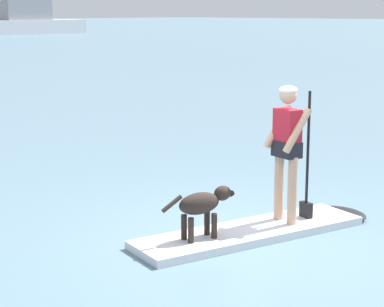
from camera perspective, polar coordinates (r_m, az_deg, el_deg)
name	(u,v)px	position (r m, az deg, el deg)	size (l,w,h in m)	color
ground_plane	(250,236)	(8.76, 4.71, -6.69)	(400.00, 400.00, 0.00)	slate
paddleboard	(264,229)	(8.88, 5.90, -6.13)	(3.42, 1.53, 0.10)	silver
person_paddler	(288,144)	(8.83, 7.78, 0.79)	(0.66, 0.56, 1.73)	tan
dog	(203,205)	(8.23, 0.87, -4.18)	(0.99, 0.35, 0.60)	#2D231E
moored_boat_far_starboard	(30,22)	(85.00, -12.97, 10.38)	(12.75, 4.07, 4.55)	silver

